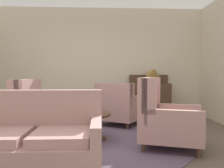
{
  "coord_description": "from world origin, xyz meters",
  "views": [
    {
      "loc": [
        0.14,
        -3.68,
        1.13
      ],
      "look_at": [
        0.37,
        0.68,
        0.96
      ],
      "focal_mm": 37.99,
      "sensor_mm": 36.0,
      "label": 1
    }
  ],
  "objects_px": {
    "coffee_table": "(85,118)",
    "armchair_near_sideboard": "(164,119)",
    "settee": "(33,142)",
    "armchair_back_corner": "(15,114)",
    "sideboard": "(150,98)",
    "gramophone": "(153,74)",
    "armchair_near_window": "(120,107)",
    "porcelain_vase": "(86,105)"
  },
  "relations": [
    {
      "from": "coffee_table",
      "to": "armchair_near_sideboard",
      "type": "xyz_separation_m",
      "value": [
        1.25,
        -0.46,
        0.05
      ]
    },
    {
      "from": "settee",
      "to": "armchair_back_corner",
      "type": "bearing_deg",
      "value": 115.59
    },
    {
      "from": "sideboard",
      "to": "gramophone",
      "type": "relative_size",
      "value": 2.17
    },
    {
      "from": "armchair_near_window",
      "to": "armchair_back_corner",
      "type": "xyz_separation_m",
      "value": [
        -1.9,
        -1.1,
        0.04
      ]
    },
    {
      "from": "coffee_table",
      "to": "armchair_back_corner",
      "type": "relative_size",
      "value": 0.86
    },
    {
      "from": "armchair_near_window",
      "to": "armchair_near_sideboard",
      "type": "bearing_deg",
      "value": 140.28
    },
    {
      "from": "gramophone",
      "to": "armchair_back_corner",
      "type": "bearing_deg",
      "value": -145.6
    },
    {
      "from": "coffee_table",
      "to": "armchair_near_sideboard",
      "type": "bearing_deg",
      "value": -20.43
    },
    {
      "from": "porcelain_vase",
      "to": "armchair_near_window",
      "type": "relative_size",
      "value": 0.27
    },
    {
      "from": "settee",
      "to": "armchair_near_window",
      "type": "bearing_deg",
      "value": 66.4
    },
    {
      "from": "coffee_table",
      "to": "sideboard",
      "type": "distance_m",
      "value": 2.66
    },
    {
      "from": "coffee_table",
      "to": "gramophone",
      "type": "bearing_deg",
      "value": 51.6
    },
    {
      "from": "settee",
      "to": "gramophone",
      "type": "height_order",
      "value": "gramophone"
    },
    {
      "from": "gramophone",
      "to": "armchair_near_window",
      "type": "bearing_deg",
      "value": -137.79
    },
    {
      "from": "porcelain_vase",
      "to": "sideboard",
      "type": "bearing_deg",
      "value": 54.72
    },
    {
      "from": "porcelain_vase",
      "to": "armchair_near_sideboard",
      "type": "distance_m",
      "value": 1.3
    },
    {
      "from": "settee",
      "to": "gramophone",
      "type": "relative_size",
      "value": 2.91
    },
    {
      "from": "settee",
      "to": "armchair_near_sideboard",
      "type": "distance_m",
      "value": 1.98
    },
    {
      "from": "armchair_back_corner",
      "to": "sideboard",
      "type": "bearing_deg",
      "value": 134.78
    },
    {
      "from": "porcelain_vase",
      "to": "gramophone",
      "type": "relative_size",
      "value": 0.64
    },
    {
      "from": "settee",
      "to": "armchair_back_corner",
      "type": "xyz_separation_m",
      "value": [
        -0.73,
        1.54,
        0.05
      ]
    },
    {
      "from": "coffee_table",
      "to": "armchair_back_corner",
      "type": "xyz_separation_m",
      "value": [
        -1.2,
        0.11,
        0.05
      ]
    },
    {
      "from": "coffee_table",
      "to": "settee",
      "type": "distance_m",
      "value": 1.51
    },
    {
      "from": "armchair_near_window",
      "to": "armchair_near_sideboard",
      "type": "xyz_separation_m",
      "value": [
        0.55,
        -1.67,
        0.04
      ]
    },
    {
      "from": "armchair_near_window",
      "to": "sideboard",
      "type": "height_order",
      "value": "sideboard"
    },
    {
      "from": "armchair_back_corner",
      "to": "settee",
      "type": "bearing_deg",
      "value": 33.91
    },
    {
      "from": "porcelain_vase",
      "to": "sideboard",
      "type": "height_order",
      "value": "sideboard"
    },
    {
      "from": "armchair_near_window",
      "to": "armchair_back_corner",
      "type": "bearing_deg",
      "value": 62.1
    },
    {
      "from": "porcelain_vase",
      "to": "armchair_back_corner",
      "type": "bearing_deg",
      "value": 172.12
    },
    {
      "from": "settee",
      "to": "armchair_back_corner",
      "type": "relative_size",
      "value": 1.44
    },
    {
      "from": "sideboard",
      "to": "coffee_table",
      "type": "bearing_deg",
      "value": -126.38
    },
    {
      "from": "armchair_near_window",
      "to": "armchair_back_corner",
      "type": "distance_m",
      "value": 2.19
    },
    {
      "from": "settee",
      "to": "armchair_near_sideboard",
      "type": "bearing_deg",
      "value": 29.71
    },
    {
      "from": "armchair_near_sideboard",
      "to": "gramophone",
      "type": "distance_m",
      "value": 2.64
    },
    {
      "from": "sideboard",
      "to": "armchair_near_sideboard",
      "type": "bearing_deg",
      "value": -97.22
    },
    {
      "from": "coffee_table",
      "to": "porcelain_vase",
      "type": "bearing_deg",
      "value": -68.59
    },
    {
      "from": "armchair_near_sideboard",
      "to": "settee",
      "type": "bearing_deg",
      "value": 138.37
    },
    {
      "from": "settee",
      "to": "sideboard",
      "type": "xyz_separation_m",
      "value": [
        2.05,
        3.57,
        0.11
      ]
    },
    {
      "from": "coffee_table",
      "to": "gramophone",
      "type": "distance_m",
      "value": 2.72
    },
    {
      "from": "gramophone",
      "to": "coffee_table",
      "type": "bearing_deg",
      "value": -128.4
    },
    {
      "from": "porcelain_vase",
      "to": "sideboard",
      "type": "xyz_separation_m",
      "value": [
        1.55,
        2.2,
        -0.1
      ]
    },
    {
      "from": "settee",
      "to": "armchair_near_sideboard",
      "type": "height_order",
      "value": "armchair_near_sideboard"
    }
  ]
}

